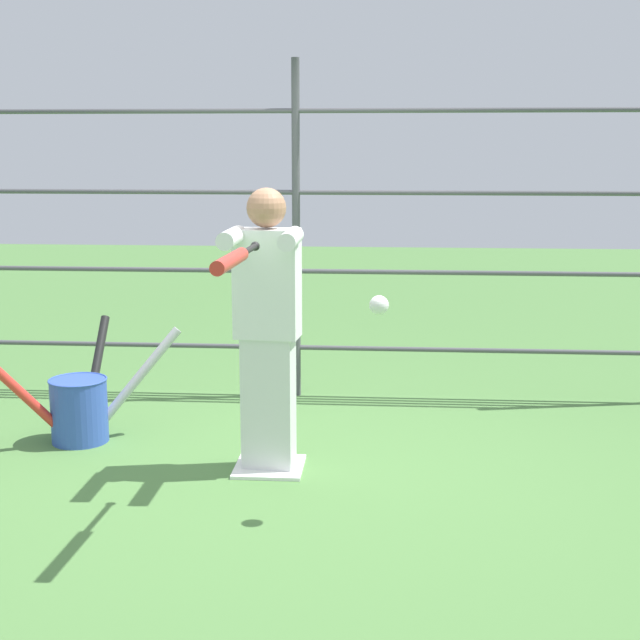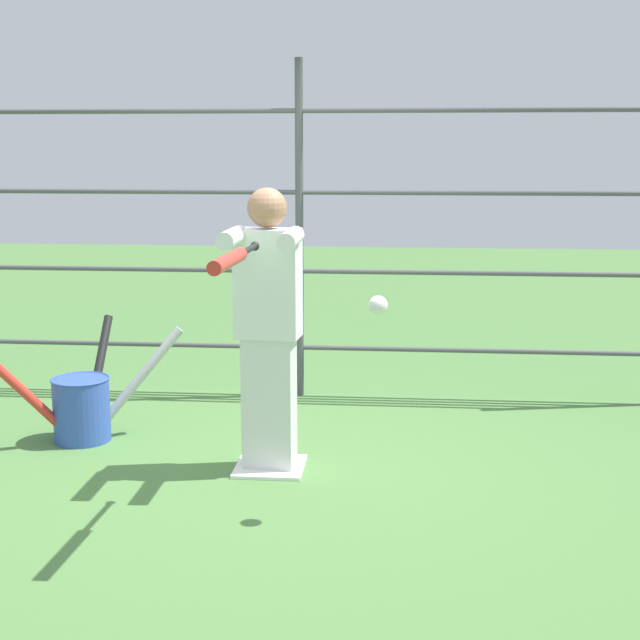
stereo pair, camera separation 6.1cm
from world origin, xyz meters
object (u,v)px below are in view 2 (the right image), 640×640
batter (268,321)px  baseball_bat_swinging (232,259)px  bat_bucket (83,405)px  softball_in_flight (378,305)px

batter → baseball_bat_swinging: 1.07m
baseball_bat_swinging → bat_bucket: (1.25, -1.39, -1.13)m
batter → bat_bucket: bearing=-18.6°
softball_in_flight → bat_bucket: (1.91, -1.07, -0.87)m
baseball_bat_swinging → batter: bearing=-91.1°
softball_in_flight → bat_bucket: 2.36m
softball_in_flight → bat_bucket: softball_in_flight is taller
batter → softball_in_flight: batter is taller
bat_bucket → baseball_bat_swinging: bearing=132.1°
baseball_bat_swinging → softball_in_flight: bearing=-154.2°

